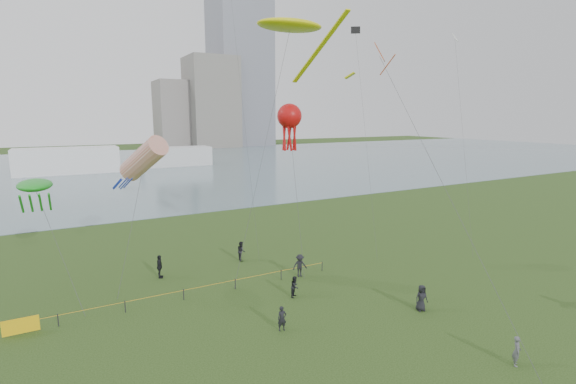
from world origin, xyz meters
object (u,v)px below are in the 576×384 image
kite_flyer (517,351)px  kite_stingray (290,26)px  kite_octopus (289,117)px  fence (91,312)px

kite_flyer → kite_stingray: size_ratio=0.08×
kite_flyer → kite_stingray: 26.99m
kite_stingray → kite_flyer: bearing=-103.2°
kite_flyer → kite_stingray: (-3.53, 18.48, 19.36)m
kite_stingray → kite_octopus: kite_stingray is taller
fence → kite_stingray: kite_stingray is taller
fence → kite_flyer: bearing=-40.3°
fence → kite_octopus: kite_octopus is taller
fence → kite_stingray: bearing=6.7°
kite_octopus → kite_flyer: bearing=-84.1°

